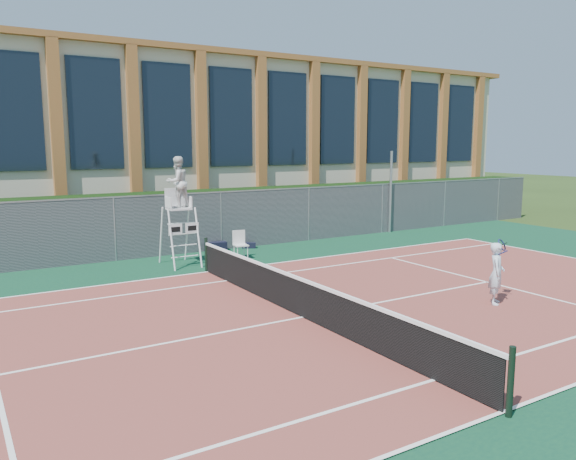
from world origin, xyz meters
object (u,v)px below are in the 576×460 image
umpire_chair (178,185)px  plastic_chair (240,242)px  steel_pole (391,192)px  tennis_player (497,273)px

umpire_chair → plastic_chair: size_ratio=3.69×
steel_pole → umpire_chair: steel_pole is taller
steel_pole → tennis_player: bearing=-118.8°
plastic_chair → tennis_player: (2.89, -8.54, 0.22)m
umpire_chair → plastic_chair: (2.20, -0.10, -2.08)m
plastic_chair → tennis_player: 9.02m
steel_pole → tennis_player: (-5.65, -10.29, -1.04)m
steel_pole → umpire_chair: (-10.73, -1.65, 0.82)m
plastic_chair → tennis_player: bearing=-71.3°
plastic_chair → umpire_chair: bearing=177.4°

